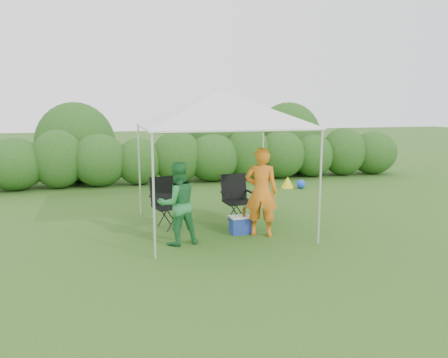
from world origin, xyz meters
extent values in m
plane|color=#36611E|center=(0.00, 0.00, 0.00)|extent=(70.00, 70.00, 0.00)
ellipsoid|color=#29561B|center=(-4.86, 6.00, 0.79)|extent=(1.80, 1.53, 1.57)
cylinder|color=#382616|center=(-4.86, 6.00, 0.15)|extent=(0.12, 0.12, 0.30)
ellipsoid|color=#29561B|center=(-3.65, 6.00, 0.90)|extent=(1.58, 1.34, 1.80)
cylinder|color=#382616|center=(-3.65, 6.00, 0.15)|extent=(0.12, 0.12, 0.30)
ellipsoid|color=#29561B|center=(-2.43, 6.00, 0.82)|extent=(1.72, 1.47, 1.65)
cylinder|color=#382616|center=(-2.43, 6.00, 0.15)|extent=(0.12, 0.12, 0.30)
ellipsoid|color=#29561B|center=(-1.22, 6.00, 0.75)|extent=(1.50, 1.28, 1.50)
cylinder|color=#382616|center=(-1.22, 6.00, 0.15)|extent=(0.12, 0.12, 0.30)
ellipsoid|color=#29561B|center=(0.00, 6.00, 0.86)|extent=(1.65, 1.40, 1.73)
cylinder|color=#382616|center=(0.00, 6.00, 0.15)|extent=(0.12, 0.12, 0.30)
ellipsoid|color=#29561B|center=(1.22, 6.00, 0.79)|extent=(1.80, 1.53, 1.57)
cylinder|color=#382616|center=(1.22, 6.00, 0.15)|extent=(0.12, 0.12, 0.30)
ellipsoid|color=#29561B|center=(2.43, 6.00, 0.90)|extent=(1.58, 1.34, 1.80)
cylinder|color=#382616|center=(2.43, 6.00, 0.15)|extent=(0.12, 0.12, 0.30)
ellipsoid|color=#29561B|center=(3.65, 6.00, 0.82)|extent=(1.72, 1.47, 1.65)
cylinder|color=#382616|center=(3.65, 6.00, 0.15)|extent=(0.12, 0.12, 0.30)
ellipsoid|color=#29561B|center=(4.86, 6.00, 0.75)|extent=(1.50, 1.28, 1.50)
cylinder|color=#382616|center=(4.86, 6.00, 0.15)|extent=(0.12, 0.12, 0.30)
ellipsoid|color=#29561B|center=(6.08, 6.00, 0.86)|extent=(1.65, 1.40, 1.73)
cylinder|color=#382616|center=(6.08, 6.00, 0.15)|extent=(0.12, 0.12, 0.30)
ellipsoid|color=#29561B|center=(7.29, 6.00, 0.79)|extent=(1.80, 1.53, 1.57)
cylinder|color=#382616|center=(7.29, 6.00, 0.15)|extent=(0.12, 0.12, 0.30)
cylinder|color=silver|center=(-1.50, -1.00, 1.05)|extent=(0.04, 0.04, 2.10)
cylinder|color=silver|center=(1.50, -1.00, 1.05)|extent=(0.04, 0.04, 2.10)
cylinder|color=silver|center=(-1.50, 2.00, 1.05)|extent=(0.04, 0.04, 2.10)
cylinder|color=silver|center=(1.50, 2.00, 1.05)|extent=(0.04, 0.04, 2.10)
cube|color=white|center=(0.00, 0.50, 2.12)|extent=(3.10, 3.10, 0.03)
pyramid|color=white|center=(0.00, 0.50, 2.48)|extent=(3.10, 3.10, 0.70)
cube|color=black|center=(0.50, 0.83, 0.46)|extent=(0.61, 0.57, 0.05)
cube|color=black|center=(0.48, 1.07, 0.76)|extent=(0.58, 0.20, 0.54)
cube|color=black|center=(0.21, 0.81, 0.65)|extent=(0.10, 0.48, 0.03)
cube|color=black|center=(0.79, 0.86, 0.65)|extent=(0.10, 0.48, 0.03)
cylinder|color=black|center=(0.28, 0.57, 0.23)|extent=(0.03, 0.03, 0.46)
cylinder|color=black|center=(0.76, 0.61, 0.23)|extent=(0.03, 0.03, 0.46)
cylinder|color=black|center=(0.24, 1.05, 0.23)|extent=(0.03, 0.03, 0.46)
cylinder|color=black|center=(0.72, 1.09, 0.23)|extent=(0.03, 0.03, 0.46)
cube|color=black|center=(-1.02, 0.76, 0.47)|extent=(0.70, 0.67, 0.06)
cube|color=black|center=(-1.08, 1.00, 0.78)|extent=(0.60, 0.31, 0.55)
cube|color=black|center=(-1.31, 0.68, 0.67)|extent=(0.18, 0.49, 0.03)
cube|color=black|center=(-0.73, 0.84, 0.67)|extent=(0.18, 0.49, 0.03)
cylinder|color=black|center=(-1.19, 0.46, 0.23)|extent=(0.03, 0.03, 0.47)
cylinder|color=black|center=(-0.72, 0.59, 0.23)|extent=(0.03, 0.03, 0.47)
cylinder|color=black|center=(-1.32, 0.93, 0.23)|extent=(0.03, 0.03, 0.47)
cylinder|color=black|center=(-0.85, 1.06, 0.23)|extent=(0.03, 0.03, 0.47)
imported|color=orange|center=(0.65, -0.22, 0.87)|extent=(0.76, 0.66, 1.75)
imported|color=#287C3C|center=(-1.00, -0.33, 0.77)|extent=(0.84, 0.71, 1.53)
cube|color=navy|center=(0.31, 0.02, 0.16)|extent=(0.41, 0.30, 0.32)
cube|color=silver|center=(0.31, 0.02, 0.34)|extent=(0.43, 0.32, 0.03)
cylinder|color=#592D0C|center=(0.37, -0.02, 0.46)|extent=(0.06, 0.06, 0.22)
cone|color=yellow|center=(3.16, 4.26, 0.17)|extent=(0.41, 0.41, 0.34)
sphere|color=blue|center=(3.50, 4.03, 0.14)|extent=(0.28, 0.28, 0.28)
camera|label=1|loc=(-2.21, -8.03, 2.55)|focal=35.00mm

